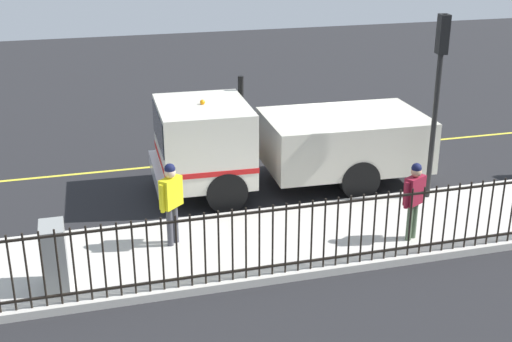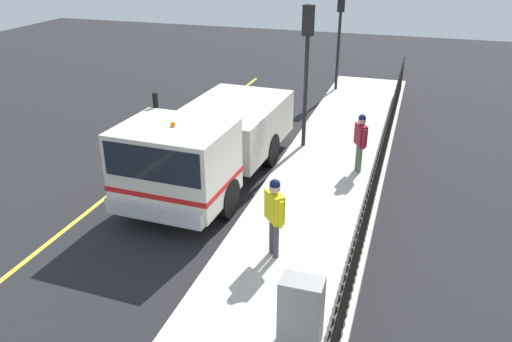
# 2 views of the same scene
# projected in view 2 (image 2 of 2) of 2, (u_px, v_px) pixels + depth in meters

# --- Properties ---
(ground_plane) EXTENTS (46.03, 46.03, 0.00)m
(ground_plane) POSITION_uv_depth(u_px,v_px,m) (224.00, 159.00, 15.57)
(ground_plane) COLOR #232326
(ground_plane) RESTS_ON ground
(sidewalk_slab) EXTENTS (3.03, 20.92, 0.16)m
(sidewalk_slab) POSITION_uv_depth(u_px,v_px,m) (330.00, 170.00, 14.64)
(sidewalk_slab) COLOR beige
(sidewalk_slab) RESTS_ON ground
(lane_marking) EXTENTS (0.12, 18.83, 0.01)m
(lane_marking) POSITION_uv_depth(u_px,v_px,m) (165.00, 151.00, 16.13)
(lane_marking) COLOR yellow
(lane_marking) RESTS_ON ground
(work_truck) EXTENTS (2.75, 6.81, 2.61)m
(work_truck) POSITION_uv_depth(u_px,v_px,m) (206.00, 142.00, 13.40)
(work_truck) COLOR silver
(work_truck) RESTS_ON ground
(worker_standing) EXTENTS (0.49, 0.51, 1.72)m
(worker_standing) POSITION_uv_depth(u_px,v_px,m) (274.00, 210.00, 10.19)
(worker_standing) COLOR yellow
(worker_standing) RESTS_ON sidewalk_slab
(pedestrian_distant) EXTENTS (0.40, 0.56, 1.65)m
(pedestrian_distant) POSITION_uv_depth(u_px,v_px,m) (361.00, 137.00, 13.99)
(pedestrian_distant) COLOR maroon
(pedestrian_distant) RESTS_ON sidewalk_slab
(iron_fence) EXTENTS (0.04, 17.82, 1.41)m
(iron_fence) POSITION_uv_depth(u_px,v_px,m) (383.00, 150.00, 13.92)
(iron_fence) COLOR black
(iron_fence) RESTS_ON sidewalk_slab
(traffic_light_near) EXTENTS (0.33, 0.26, 4.23)m
(traffic_light_near) POSITION_uv_depth(u_px,v_px,m) (307.00, 49.00, 14.92)
(traffic_light_near) COLOR black
(traffic_light_near) RESTS_ON sidewalk_slab
(traffic_light_mid) EXTENTS (0.33, 0.25, 4.03)m
(traffic_light_mid) POSITION_uv_depth(u_px,v_px,m) (340.00, 20.00, 20.86)
(traffic_light_mid) COLOR black
(traffic_light_mid) RESTS_ON sidewalk_slab
(utility_cabinet) EXTENTS (0.68, 0.42, 1.20)m
(utility_cabinet) POSITION_uv_depth(u_px,v_px,m) (301.00, 312.00, 8.12)
(utility_cabinet) COLOR gray
(utility_cabinet) RESTS_ON sidewalk_slab
(traffic_cone) EXTENTS (0.50, 0.50, 0.71)m
(traffic_cone) POSITION_uv_depth(u_px,v_px,m) (140.00, 168.00, 14.12)
(traffic_cone) COLOR orange
(traffic_cone) RESTS_ON ground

